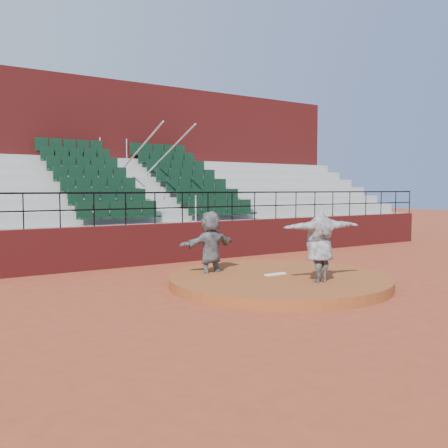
% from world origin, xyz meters
% --- Properties ---
extents(ground, '(90.00, 90.00, 0.00)m').
position_xyz_m(ground, '(0.00, 0.00, 0.00)').
color(ground, brown).
rests_on(ground, ground).
extents(pitchers_mound, '(5.50, 5.50, 0.25)m').
position_xyz_m(pitchers_mound, '(0.00, 0.00, 0.12)').
color(pitchers_mound, brown).
rests_on(pitchers_mound, ground).
extents(pitching_rubber, '(0.60, 0.15, 0.03)m').
position_xyz_m(pitching_rubber, '(0.00, 0.15, 0.27)').
color(pitching_rubber, white).
rests_on(pitching_rubber, pitchers_mound).
extents(boundary_wall, '(24.00, 0.30, 1.30)m').
position_xyz_m(boundary_wall, '(0.00, 5.00, 0.65)').
color(boundary_wall, maroon).
rests_on(boundary_wall, ground).
extents(wall_railing, '(24.04, 0.05, 1.03)m').
position_xyz_m(wall_railing, '(0.00, 5.00, 2.03)').
color(wall_railing, black).
rests_on(wall_railing, boundary_wall).
extents(seating_deck, '(24.00, 5.97, 4.63)m').
position_xyz_m(seating_deck, '(0.00, 8.65, 1.43)').
color(seating_deck, '#9B9B95').
rests_on(seating_deck, ground).
extents(press_box_facade, '(24.00, 3.00, 7.10)m').
position_xyz_m(press_box_facade, '(0.00, 12.60, 3.55)').
color(press_box_facade, maroon).
rests_on(press_box_facade, ground).
extents(pitcher, '(2.14, 0.91, 1.68)m').
position_xyz_m(pitcher, '(0.22, -1.19, 1.09)').
color(pitcher, black).
rests_on(pitcher, pitchers_mound).
extents(fielder, '(1.77, 0.75, 1.85)m').
position_xyz_m(fielder, '(-1.18, 1.36, 0.93)').
color(fielder, black).
rests_on(fielder, ground).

